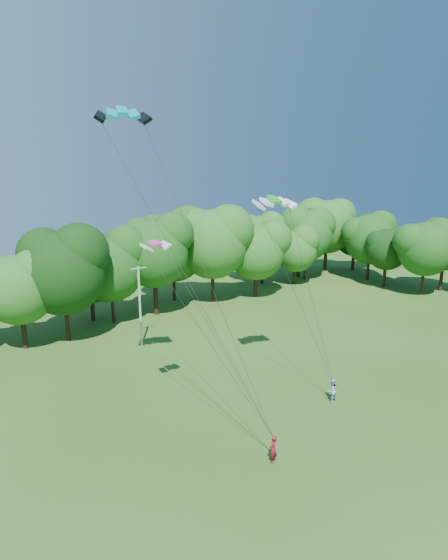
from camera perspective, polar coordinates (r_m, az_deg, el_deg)
ground at (r=23.57m, az=20.90°, el=-29.99°), size 160.00×160.00×0.00m
utility_pole at (r=41.38m, az=-10.92°, el=-3.30°), size 1.55×0.20×7.75m
kite_flyer_left at (r=26.57m, az=6.44°, el=-21.09°), size 0.70×0.57×1.65m
kite_flyer_right at (r=33.12m, az=13.89°, el=-13.81°), size 0.89×0.72×1.73m
kite_teal at (r=27.83m, az=-13.18°, el=20.72°), size 3.36×2.31×0.71m
kite_green at (r=31.17m, az=6.55°, el=10.41°), size 3.24×2.08×0.55m
kite_pink at (r=26.54m, az=-8.97°, el=4.80°), size 1.78×0.88×0.28m
tree_back_center at (r=49.24m, az=-17.25°, el=2.91°), size 7.94×7.94×11.55m
tree_back_east at (r=67.37m, az=10.76°, el=6.48°), size 8.46×8.46×12.31m
tree_flank_east at (r=66.92m, az=26.95°, el=4.28°), size 7.32×7.32×10.65m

